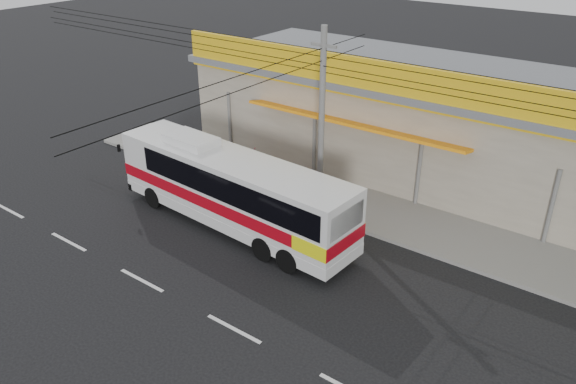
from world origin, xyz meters
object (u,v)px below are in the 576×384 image
at_px(coach_bus, 236,188).
at_px(utility_pole, 323,60).
at_px(motorbike_dark, 236,163).
at_px(motorbike_red, 245,157).

distance_m(coach_bus, utility_pole, 5.66).
distance_m(coach_bus, motorbike_dark, 4.74).
xyz_separation_m(motorbike_red, utility_pole, (4.74, -0.89, 5.35)).
bearing_deg(motorbike_red, motorbike_dark, 176.96).
xyz_separation_m(motorbike_red, motorbike_dark, (0.23, -0.90, 0.10)).
bearing_deg(utility_pole, coach_bus, -112.65).
bearing_deg(coach_bus, motorbike_dark, 135.20).
bearing_deg(motorbike_dark, utility_pole, -108.60).
relative_size(coach_bus, motorbike_dark, 5.98).
xyz_separation_m(coach_bus, utility_pole, (1.45, 3.47, 4.24)).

